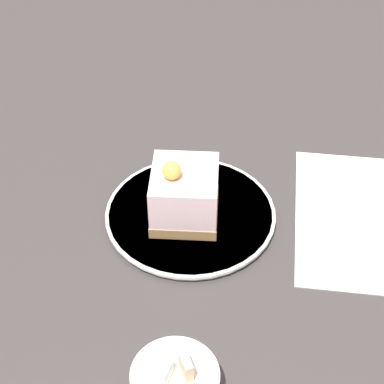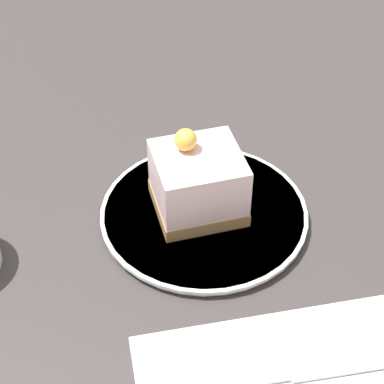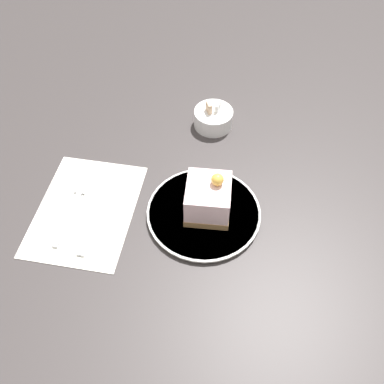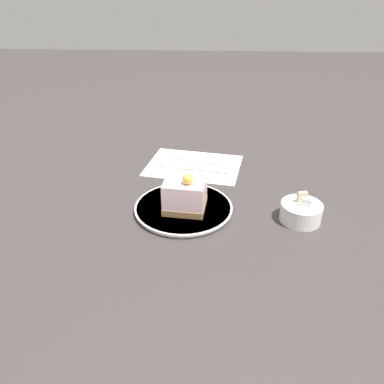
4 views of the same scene
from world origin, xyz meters
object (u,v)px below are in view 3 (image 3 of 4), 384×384
at_px(knife, 94,219).
at_px(plate, 203,213).
at_px(fork, 75,201).
at_px(cake_slice, 207,198).
at_px(sugar_bowl, 212,118).

bearing_deg(knife, plate, 15.17).
bearing_deg(knife, fork, 146.41).
height_order(plate, knife, plate).
relative_size(cake_slice, fork, 0.53).
bearing_deg(sugar_bowl, cake_slice, -94.17).
distance_m(cake_slice, sugar_bowl, 0.24).
bearing_deg(cake_slice, fork, -179.76).
distance_m(cake_slice, fork, 0.25).
height_order(plate, cake_slice, cake_slice).
relative_size(cake_slice, knife, 0.49).
xyz_separation_m(knife, sugar_bowl, (0.22, 0.25, 0.02)).
bearing_deg(fork, plate, 4.52).
bearing_deg(sugar_bowl, fork, -141.22).
bearing_deg(plate, fork, 173.16).
bearing_deg(cake_slice, knife, -169.25).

